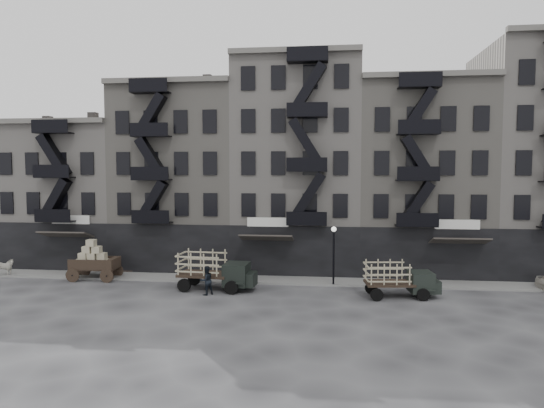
# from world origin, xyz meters

# --- Properties ---
(ground) EXTENTS (140.00, 140.00, 0.00)m
(ground) POSITION_xyz_m (0.00, 0.00, 0.00)
(ground) COLOR #38383A
(ground) RESTS_ON ground
(sidewalk) EXTENTS (55.00, 2.50, 0.15)m
(sidewalk) POSITION_xyz_m (0.00, 3.75, 0.07)
(sidewalk) COLOR slate
(sidewalk) RESTS_ON ground
(building_west) EXTENTS (10.00, 11.35, 13.20)m
(building_west) POSITION_xyz_m (-20.00, 9.83, 6.00)
(building_west) COLOR #A09A93
(building_west) RESTS_ON ground
(building_midwest) EXTENTS (10.00, 11.35, 16.20)m
(building_midwest) POSITION_xyz_m (-10.00, 9.83, 7.50)
(building_midwest) COLOR gray
(building_midwest) RESTS_ON ground
(building_center) EXTENTS (10.00, 11.35, 18.20)m
(building_center) POSITION_xyz_m (-0.00, 9.82, 8.50)
(building_center) COLOR #A09A93
(building_center) RESTS_ON ground
(building_mideast) EXTENTS (10.00, 11.35, 16.20)m
(building_mideast) POSITION_xyz_m (10.00, 9.83, 7.50)
(building_mideast) COLOR gray
(building_mideast) RESTS_ON ground
(lamp_post) EXTENTS (0.36, 0.36, 4.28)m
(lamp_post) POSITION_xyz_m (3.00, 2.60, 2.78)
(lamp_post) COLOR black
(lamp_post) RESTS_ON ground
(horse) EXTENTS (1.85, 1.15, 1.45)m
(horse) POSITION_xyz_m (-22.37, 2.60, 0.72)
(horse) COLOR beige
(horse) RESTS_ON ground
(wagon) EXTENTS (3.70, 2.10, 3.07)m
(wagon) POSITION_xyz_m (-14.98, 2.60, 1.75)
(wagon) COLOR black
(wagon) RESTS_ON ground
(stake_truck_west) EXTENTS (5.46, 2.53, 2.67)m
(stake_truck_west) POSITION_xyz_m (-5.17, 0.62, 1.53)
(stake_truck_west) COLOR black
(stake_truck_west) RESTS_ON ground
(stake_truck_east) EXTENTS (4.88, 2.41, 2.37)m
(stake_truck_east) POSITION_xyz_m (7.22, 0.02, 1.35)
(stake_truck_east) COLOR black
(stake_truck_east) RESTS_ON ground
(pedestrian_mid) EXTENTS (1.18, 1.18, 1.93)m
(pedestrian_mid) POSITION_xyz_m (-5.40, -0.79, 0.97)
(pedestrian_mid) COLOR black
(pedestrian_mid) RESTS_ON ground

